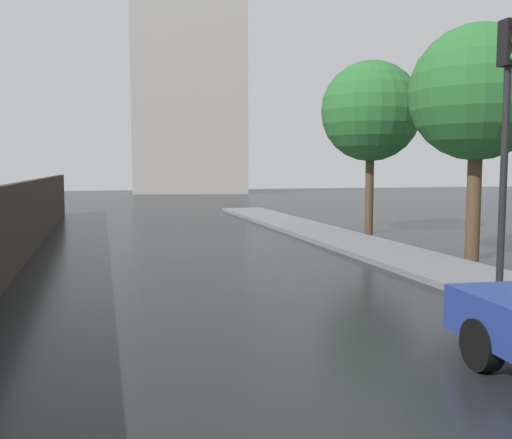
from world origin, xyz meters
The scene contains 4 objects.
traffic_light centered at (4.21, 7.58, 3.34)m, with size 0.26×0.39×4.65m.
street_tree_near centered at (6.89, 12.05, 4.23)m, with size 3.42×3.42×5.97m.
street_tree_mid centered at (6.90, 17.99, 4.33)m, with size 3.52×3.52×6.11m.
distant_tower centered at (5.93, 53.37, 12.43)m, with size 11.38×9.37×24.85m.
Camera 1 is at (-2.32, -0.57, 2.37)m, focal length 39.94 mm.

